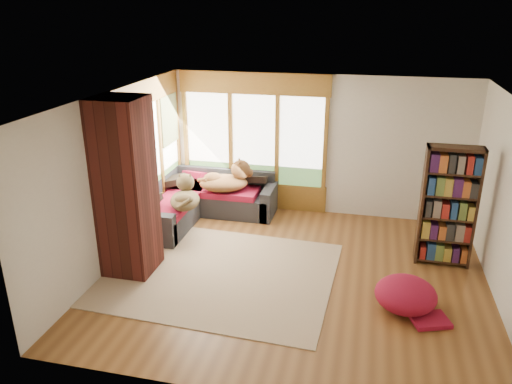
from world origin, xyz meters
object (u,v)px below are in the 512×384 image
at_px(sectional_sofa, 204,203).
at_px(pouf, 406,294).
at_px(area_rug, 210,272).
at_px(bookshelf, 448,207).
at_px(dog_tan, 228,176).
at_px(dog_brindle, 185,192).
at_px(brick_chimney, 126,188).

xyz_separation_m(sectional_sofa, pouf, (3.50, -2.22, -0.07)).
height_order(area_rug, bookshelf, bookshelf).
bearing_deg(bookshelf, area_rug, -162.13).
relative_size(bookshelf, dog_tan, 1.80).
height_order(dog_tan, dog_brindle, dog_tan).
distance_m(brick_chimney, pouf, 4.09).
distance_m(brick_chimney, area_rug, 1.75).
height_order(sectional_sofa, bookshelf, bookshelf).
height_order(area_rug, pouf, pouf).
bearing_deg(dog_tan, brick_chimney, -128.25).
bearing_deg(area_rug, pouf, -6.76).
bearing_deg(area_rug, bookshelf, 17.87).
relative_size(brick_chimney, dog_tan, 2.52).
bearing_deg(area_rug, sectional_sofa, 110.88).
distance_m(sectional_sofa, pouf, 4.14).
height_order(bookshelf, dog_tan, bookshelf).
distance_m(pouf, dog_brindle, 3.94).
height_order(sectional_sofa, dog_brindle, dog_brindle).
xyz_separation_m(bookshelf, dog_tan, (-3.69, 0.98, -0.14)).
height_order(brick_chimney, dog_tan, brick_chimney).
xyz_separation_m(pouf, dog_brindle, (-3.59, 1.52, 0.53)).
xyz_separation_m(dog_tan, dog_brindle, (-0.50, -0.87, -0.04)).
bearing_deg(sectional_sofa, area_rug, -67.34).
bearing_deg(dog_tan, area_rug, -98.71).
bearing_deg(pouf, sectional_sofa, 147.65).
relative_size(sectional_sofa, area_rug, 0.61).
distance_m(dog_tan, dog_brindle, 1.01).
bearing_deg(brick_chimney, bookshelf, 15.38).
relative_size(bookshelf, dog_brindle, 2.07).
xyz_separation_m(sectional_sofa, dog_brindle, (-0.10, -0.69, 0.45)).
relative_size(sectional_sofa, bookshelf, 1.18).
distance_m(sectional_sofa, bookshelf, 4.22).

